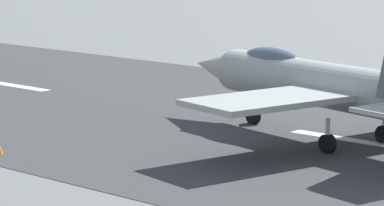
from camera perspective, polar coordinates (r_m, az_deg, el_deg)
name	(u,v)px	position (r m, az deg, el deg)	size (l,w,h in m)	color
ground_plane	(369,143)	(44.13, 9.59, -2.17)	(400.00, 400.00, 0.00)	#60645F
runway_strip	(369,143)	(44.12, 9.61, -2.16)	(240.00, 26.00, 0.02)	#363738
fighter_jet	(326,84)	(43.94, 7.31, 1.05)	(17.15, 14.79, 5.63)	#919794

